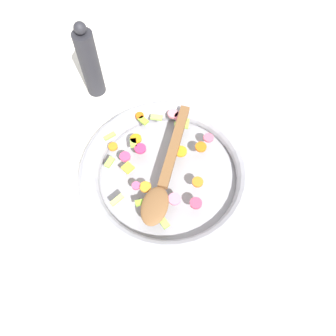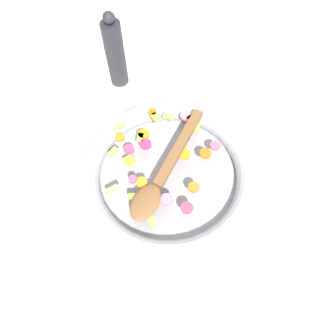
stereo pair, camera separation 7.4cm
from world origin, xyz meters
name	(u,v)px [view 1 (the left image)]	position (x,y,z in m)	size (l,w,h in m)	color
ground_plane	(168,178)	(0.00, 0.00, 0.00)	(4.00, 4.00, 0.00)	silver
skillet	(168,174)	(0.00, 0.00, 0.02)	(0.42, 0.42, 0.05)	gray
chopped_vegetables	(159,157)	(-0.02, -0.03, 0.05)	(0.31, 0.27, 0.01)	orange
wooden_spoon	(165,174)	(0.02, 0.00, 0.06)	(0.31, 0.06, 0.01)	brown
pepper_mill	(90,63)	(-0.21, -0.26, 0.10)	(0.05, 0.05, 0.22)	#232328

